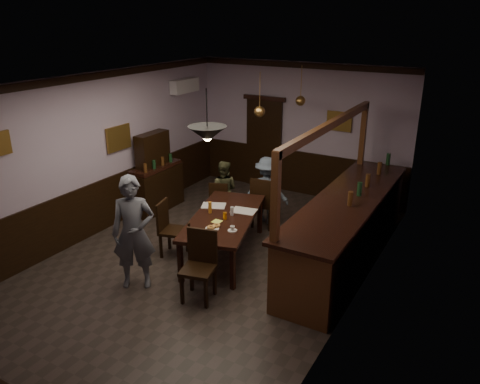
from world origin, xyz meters
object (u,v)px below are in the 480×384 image
Objects in this scene: pendant_iron at (207,134)px; pendant_brass_mid at (260,112)px; chair_side at (169,226)px; bar_counter at (346,227)px; coffee_cup at (232,228)px; chair_near at (200,262)px; person_seated_left at (223,190)px; sideboard at (156,180)px; chair_far_right at (263,201)px; soda_can at (225,216)px; pendant_brass_far at (300,101)px; person_seated_right at (267,190)px; chair_far_left at (220,201)px; dining_table at (224,219)px; person_standing at (134,233)px.

pendant_iron is 0.93× the size of pendant_brass_mid.
pendant_brass_mid is (0.81, 1.76, 1.76)m from chair_side.
coffee_cup is at bearing -136.81° from bar_counter.
chair_near is 0.86× the size of person_seated_left.
coffee_cup is at bearing -28.27° from sideboard.
person_seated_left is (-0.93, 0.03, 0.04)m from chair_far_right.
chair_side is 8.18× the size of soda_can.
pendant_iron is at bearing -89.15° from pendant_brass_far.
person_seated_left is 0.90m from person_seated_right.
chair_far_left is 1.18× the size of pendant_iron.
person_seated_left is at bearing 122.28° from dining_table.
sideboard reaches higher than chair_near.
pendant_brass_far is (0.10, 1.38, 1.73)m from chair_far_right.
person_seated_right reaches higher than chair_far_left.
bar_counter is at bearing 41.58° from chair_near.
sideboard is at bearing 8.25° from person_seated_right.
dining_table is 0.96m from chair_side.
person_seated_right reaches higher than soda_can.
coffee_cup is at bearing -43.95° from soda_can.
sideboard is 2.07× the size of pendant_brass_mid.
chair_near is at bearing -40.39° from sideboard.
pendant_brass_mid is (0.83, -0.06, 1.69)m from person_seated_left.
chair_far_left is 0.50× the size of person_standing.
pendant_iron and pendant_brass_far have the same top height.
pendant_brass_mid is (-0.12, 1.43, 1.49)m from soda_can.
bar_counter is at bearing 153.23° from person_seated_right.
person_seated_left is 10.18× the size of soda_can.
chair_side is 1.21× the size of pendant_brass_mid.
pendant_iron is at bearing -78.90° from soda_can.
chair_far_right is 2.77m from pendant_iron.
person_seated_right reaches higher than person_seated_left.
bar_counter is (4.20, -0.16, -0.07)m from sideboard.
bar_counter reaches higher than chair_side.
soda_can is 1.68m from pendant_iron.
pendant_brass_far reaches higher than person_seated_right.
dining_table is 1.34× the size of person_standing.
coffee_cup is (1.28, -0.00, 0.26)m from chair_side.
chair_side is (-0.91, -1.78, -0.03)m from chair_far_right.
chair_far_right is 12.98× the size of coffee_cup.
chair_near is 1.30× the size of pendant_brass_far.
person_seated_left reaches higher than chair_side.
chair_far_left is 0.72× the size of person_seated_left.
sideboard is at bearing -3.70° from person_seated_left.
chair_side is at bearing -153.71° from bar_counter.
person_standing is 2.20× the size of pendant_brass_far.
chair_far_left is 11.02× the size of coffee_cup.
pendant_iron is (2.56, -1.81, 1.69)m from sideboard.
chair_side is 0.59× the size of sideboard.
person_seated_right is (-0.36, 2.87, 0.11)m from chair_near.
pendant_brass_far is at bearing -138.26° from chair_far_left.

